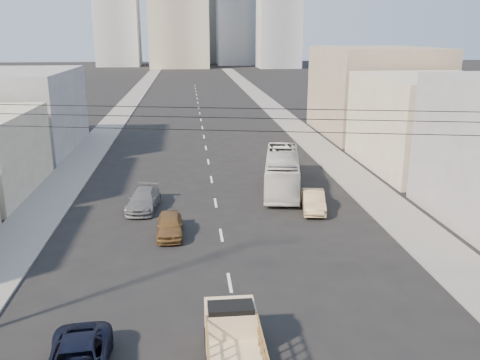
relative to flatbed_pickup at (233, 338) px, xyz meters
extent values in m
cube|color=slate|center=(-11.35, 68.23, -1.03)|extent=(3.50, 180.00, 0.12)
cube|color=slate|center=(12.15, 68.23, -1.03)|extent=(3.50, 180.00, 0.12)
cube|color=silver|center=(0.40, 0.23, -1.09)|extent=(0.15, 2.00, 0.01)
cube|color=silver|center=(0.40, 6.23, -1.09)|extent=(0.15, 2.00, 0.01)
cube|color=silver|center=(0.40, 12.23, -1.09)|extent=(0.15, 2.00, 0.01)
cube|color=silver|center=(0.40, 18.23, -1.09)|extent=(0.15, 2.00, 0.01)
cube|color=silver|center=(0.40, 24.23, -1.09)|extent=(0.15, 2.00, 0.01)
cube|color=silver|center=(0.40, 30.23, -1.09)|extent=(0.15, 2.00, 0.01)
cube|color=silver|center=(0.40, 36.23, -1.09)|extent=(0.15, 2.00, 0.01)
cube|color=silver|center=(0.40, 42.23, -1.09)|extent=(0.15, 2.00, 0.01)
cube|color=silver|center=(0.40, 48.23, -1.09)|extent=(0.15, 2.00, 0.01)
cube|color=silver|center=(0.40, 54.23, -1.09)|extent=(0.15, 2.00, 0.01)
cube|color=silver|center=(0.40, 60.23, -1.09)|extent=(0.15, 2.00, 0.01)
cube|color=silver|center=(0.40, 66.23, -1.09)|extent=(0.15, 2.00, 0.01)
cube|color=silver|center=(0.40, 72.23, -1.09)|extent=(0.15, 2.00, 0.01)
cube|color=silver|center=(0.40, 78.23, -1.09)|extent=(0.15, 2.00, 0.01)
cube|color=silver|center=(0.40, 84.23, -1.09)|extent=(0.15, 2.00, 0.01)
cube|color=silver|center=(0.40, 90.23, -1.09)|extent=(0.15, 2.00, 0.01)
cube|color=silver|center=(0.40, 96.23, -1.09)|extent=(0.15, 2.00, 0.01)
cube|color=silver|center=(0.40, 102.23, -1.09)|extent=(0.15, 2.00, 0.01)
cube|color=beige|center=(0.00, 1.10, -0.14)|extent=(1.90, 1.60, 1.50)
cube|color=black|center=(0.00, 0.85, 0.46)|extent=(1.70, 0.90, 0.70)
cylinder|color=black|center=(-0.85, 1.20, -0.71)|extent=(0.25, 0.76, 0.76)
cylinder|color=black|center=(0.85, 1.20, -0.71)|extent=(0.25, 0.76, 0.76)
imported|color=silver|center=(5.67, 21.16, 0.34)|extent=(4.25, 10.59, 2.87)
imported|color=brown|center=(-2.62, 12.50, -0.45)|extent=(1.58, 3.82, 1.29)
imported|color=tan|center=(6.87, 15.95, -0.42)|extent=(2.07, 4.25, 1.34)
imported|color=slate|center=(-4.53, 17.44, -0.43)|extent=(2.35, 4.75, 1.33)
cylinder|color=black|center=(0.40, -0.27, 8.21)|extent=(23.01, 5.02, 0.02)
cylinder|color=black|center=(0.40, -0.27, 7.91)|extent=(23.01, 5.02, 0.02)
cylinder|color=black|center=(0.40, -0.27, 7.51)|extent=(23.01, 5.02, 0.02)
cube|color=#ADA48B|center=(19.90, 26.23, 2.91)|extent=(11.00, 14.00, 8.00)
cube|color=gray|center=(20.40, 42.23, 3.91)|extent=(12.00, 16.00, 10.00)
cube|color=gray|center=(-19.10, 37.23, 2.91)|extent=(12.00, 16.00, 8.00)
cube|color=#979A9F|center=(18.40, 183.23, 18.91)|extent=(16.00, 16.00, 40.00)
cube|color=#979A9F|center=(-25.60, 178.23, 15.91)|extent=(15.00, 15.00, 34.00)
cube|color=gray|center=(6.40, 198.23, 20.91)|extent=(18.00, 18.00, 44.00)
cube|color=#979A9F|center=(30.40, 163.23, 12.91)|extent=(14.00, 14.00, 28.00)
camera|label=1|loc=(-1.37, -15.73, 10.42)|focal=38.00mm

